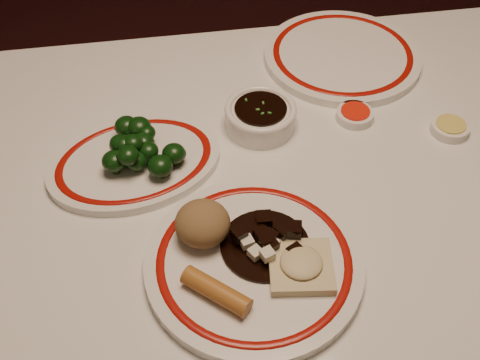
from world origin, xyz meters
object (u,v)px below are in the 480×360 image
(fried_wonton, at_px, (301,265))
(broccoli_plate, at_px, (135,162))
(main_plate, at_px, (254,263))
(broccoli_pile, at_px, (137,147))
(soy_bowl, at_px, (260,118))
(spring_roll, at_px, (216,291))
(dining_table, at_px, (286,227))
(rice_mound, at_px, (203,223))
(stirfry_heap, at_px, (269,241))

(fried_wonton, bearing_deg, broccoli_plate, 130.44)
(main_plate, xyz_separation_m, broccoli_pile, (-0.15, 0.22, 0.03))
(broccoli_plate, height_order, soy_bowl, soy_bowl)
(spring_roll, bearing_deg, fried_wonton, -36.23)
(dining_table, bearing_deg, soy_bowl, 96.81)
(dining_table, height_order, soy_bowl, soy_bowl)
(dining_table, height_order, broccoli_pile, broccoli_pile)
(fried_wonton, bearing_deg, rice_mound, 147.52)
(stirfry_heap, xyz_separation_m, soy_bowl, (0.04, 0.26, -0.01))
(dining_table, xyz_separation_m, main_plate, (-0.08, -0.13, 0.10))
(dining_table, xyz_separation_m, spring_roll, (-0.14, -0.18, 0.12))
(spring_roll, height_order, stirfry_heap, stirfry_heap)
(soy_bowl, bearing_deg, broccoli_pile, -163.77)
(dining_table, relative_size, soy_bowl, 10.10)
(dining_table, xyz_separation_m, broccoli_plate, (-0.23, 0.09, 0.10))
(main_plate, bearing_deg, spring_roll, -139.66)
(dining_table, distance_m, rice_mound, 0.21)
(rice_mound, relative_size, broccoli_plate, 0.24)
(fried_wonton, relative_size, soy_bowl, 0.80)
(dining_table, bearing_deg, main_plate, -120.89)
(spring_roll, bearing_deg, soy_bowl, 22.52)
(spring_roll, bearing_deg, dining_table, 5.21)
(stirfry_heap, bearing_deg, dining_table, 63.68)
(main_plate, relative_size, stirfry_heap, 3.18)
(spring_roll, xyz_separation_m, broccoli_pile, (-0.09, 0.27, 0.01))
(main_plate, xyz_separation_m, fried_wonton, (0.06, -0.03, 0.02))
(fried_wonton, xyz_separation_m, stirfry_heap, (-0.03, 0.05, -0.00))
(fried_wonton, bearing_deg, soy_bowl, 89.46)
(spring_roll, height_order, broccoli_pile, broccoli_pile)
(stirfry_heap, distance_m, broccoli_pile, 0.26)
(spring_roll, height_order, broccoli_plate, spring_roll)
(broccoli_plate, bearing_deg, soy_bowl, 15.97)
(main_plate, relative_size, broccoli_pile, 2.94)
(rice_mound, relative_size, broccoli_pile, 0.57)
(rice_mound, height_order, spring_roll, rice_mound)
(rice_mound, bearing_deg, main_plate, -39.38)
(broccoli_pile, distance_m, soy_bowl, 0.22)
(fried_wonton, bearing_deg, spring_roll, -168.50)
(stirfry_heap, distance_m, broccoli_plate, 0.27)
(rice_mound, relative_size, stirfry_heap, 0.62)
(main_plate, xyz_separation_m, broccoli_plate, (-0.15, 0.22, -0.00))
(spring_roll, distance_m, broccoli_plate, 0.29)
(spring_roll, height_order, soy_bowl, spring_roll)
(main_plate, distance_m, stirfry_heap, 0.04)
(main_plate, distance_m, broccoli_pile, 0.27)
(fried_wonton, height_order, stirfry_heap, stirfry_heap)
(rice_mound, height_order, stirfry_heap, rice_mound)
(main_plate, bearing_deg, rice_mound, 140.62)
(broccoli_plate, bearing_deg, spring_roll, -70.78)
(soy_bowl, bearing_deg, main_plate, -102.22)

